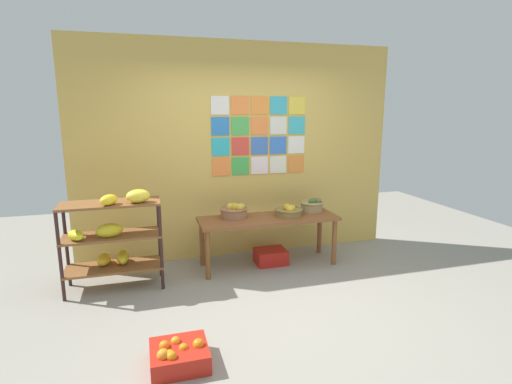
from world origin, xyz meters
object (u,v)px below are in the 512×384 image
object	(u,v)px
fruit_basket_left	(289,211)
produce_crate_under_table	(271,256)
orange_crate_foreground	(179,355)
display_table	(268,223)
fruit_basket_right	(234,211)
fruit_basket_centre	(312,205)
banana_shelf_unit	(113,234)

from	to	relation	value
fruit_basket_left	produce_crate_under_table	world-z (taller)	fruit_basket_left
produce_crate_under_table	orange_crate_foreground	size ratio (longest dim) A/B	0.89
display_table	fruit_basket_right	bearing A→B (deg)	164.40
fruit_basket_centre	produce_crate_under_table	distance (m)	0.85
fruit_basket_left	display_table	bearing A→B (deg)	179.26
banana_shelf_unit	display_table	size ratio (longest dim) A/B	0.64
fruit_basket_centre	produce_crate_under_table	world-z (taller)	fruit_basket_centre
orange_crate_foreground	fruit_basket_centre	bearing A→B (deg)	44.03
fruit_basket_right	produce_crate_under_table	bearing A→B (deg)	-9.51
fruit_basket_left	orange_crate_foreground	size ratio (longest dim) A/B	0.81
fruit_basket_centre	fruit_basket_right	bearing A→B (deg)	-179.47
banana_shelf_unit	fruit_basket_left	distance (m)	2.08
banana_shelf_unit	produce_crate_under_table	distance (m)	1.94
fruit_basket_left	fruit_basket_centre	distance (m)	0.39
fruit_basket_left	produce_crate_under_table	distance (m)	0.64
fruit_basket_centre	orange_crate_foreground	bearing A→B (deg)	-135.97
fruit_basket_left	orange_crate_foreground	distance (m)	2.39
fruit_basket_left	fruit_basket_centre	world-z (taller)	fruit_basket_centre
banana_shelf_unit	fruit_basket_right	xyz separation A→B (m)	(1.40, 0.28, 0.09)
banana_shelf_unit	display_table	bearing A→B (deg)	5.24
banana_shelf_unit	orange_crate_foreground	xyz separation A→B (m)	(0.53, -1.56, -0.53)
fruit_basket_right	fruit_basket_left	bearing A→B (deg)	-9.89
banana_shelf_unit	produce_crate_under_table	size ratio (longest dim) A/B	2.86
display_table	orange_crate_foreground	xyz separation A→B (m)	(-1.28, -1.73, -0.46)
fruit_basket_left	banana_shelf_unit	bearing A→B (deg)	-175.52
fruit_basket_right	fruit_basket_centre	xyz separation A→B (m)	(1.04, 0.01, -0.00)
banana_shelf_unit	produce_crate_under_table	xyz separation A→B (m)	(1.85, 0.20, -0.53)
fruit_basket_centre	display_table	bearing A→B (deg)	-169.02
display_table	fruit_basket_left	world-z (taller)	fruit_basket_left
display_table	banana_shelf_unit	bearing A→B (deg)	-174.76
fruit_basket_centre	fruit_basket_left	bearing A→B (deg)	-161.16
fruit_basket_right	fruit_basket_centre	size ratio (longest dim) A/B	1.12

